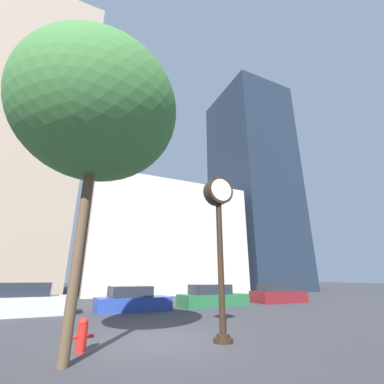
% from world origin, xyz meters
% --- Properties ---
extents(ground_plane, '(200.00, 200.00, 0.00)m').
position_xyz_m(ground_plane, '(0.00, 0.00, 0.00)').
color(ground_plane, '#38383D').
extents(building_tall_tower, '(14.64, 12.00, 33.93)m').
position_xyz_m(building_tall_tower, '(-10.03, 24.00, 16.97)').
color(building_tall_tower, gray).
rests_on(building_tall_tower, ground_plane).
extents(building_storefront_row, '(18.32, 12.00, 12.64)m').
position_xyz_m(building_storefront_row, '(7.89, 24.00, 6.32)').
color(building_storefront_row, beige).
rests_on(building_storefront_row, ground_plane).
extents(building_glass_modern, '(10.28, 12.00, 33.28)m').
position_xyz_m(building_glass_modern, '(23.42, 24.00, 16.64)').
color(building_glass_modern, '#1E2838').
rests_on(building_glass_modern, ground_plane).
extents(street_clock, '(0.93, 0.57, 5.12)m').
position_xyz_m(street_clock, '(1.61, -0.89, 3.56)').
color(street_clock, black).
rests_on(street_clock, ground_plane).
extents(car_silver, '(4.25, 1.91, 1.53)m').
position_xyz_m(car_silver, '(-4.30, 7.95, 0.64)').
color(car_silver, '#BCBCC1').
rests_on(car_silver, ground_plane).
extents(car_blue, '(4.19, 2.07, 1.30)m').
position_xyz_m(car_blue, '(0.92, 7.74, 0.54)').
color(car_blue, '#28429E').
rests_on(car_blue, ground_plane).
extents(car_green, '(4.50, 1.98, 1.34)m').
position_xyz_m(car_green, '(6.17, 7.79, 0.56)').
color(car_green, '#236038').
rests_on(car_green, ground_plane).
extents(car_maroon, '(4.02, 2.10, 1.35)m').
position_xyz_m(car_maroon, '(12.00, 8.07, 0.57)').
color(car_maroon, maroon).
rests_on(car_maroon, ground_plane).
extents(fire_hydrant_near, '(0.57, 0.25, 0.79)m').
position_xyz_m(fire_hydrant_near, '(-2.14, -0.27, 0.40)').
color(fire_hydrant_near, red).
rests_on(fire_hydrant_near, ground_plane).
extents(bare_tree, '(4.40, 4.40, 8.19)m').
position_xyz_m(bare_tree, '(-2.52, -1.36, 6.20)').
color(bare_tree, brown).
rests_on(bare_tree, ground_plane).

